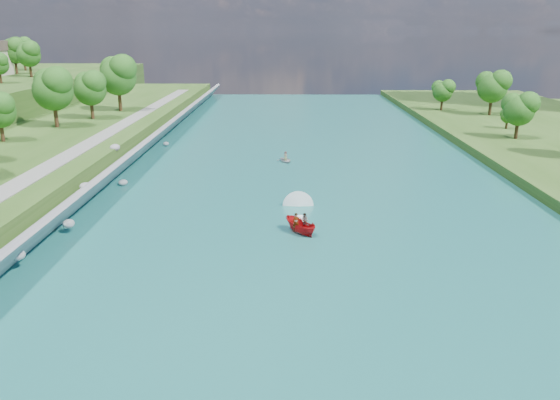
{
  "coord_description": "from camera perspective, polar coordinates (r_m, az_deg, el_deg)",
  "views": [
    {
      "loc": [
        -2.99,
        -38.46,
        19.62
      ],
      "look_at": [
        -3.6,
        16.81,
        2.5
      ],
      "focal_mm": 35.0,
      "sensor_mm": 36.0,
      "label": 1
    }
  ],
  "objects": [
    {
      "name": "ground",
      "position": [
        43.28,
        4.59,
        -9.81
      ],
      "size": [
        260.0,
        260.0,
        0.0
      ],
      "primitive_type": "plane",
      "color": "#2D5119",
      "rests_on": "ground"
    },
    {
      "name": "river_water",
      "position": [
        61.72,
        3.38,
        -1.31
      ],
      "size": [
        55.0,
        240.0,
        0.1
      ],
      "primitive_type": "cube",
      "color": "#1B6761",
      "rests_on": "ground"
    },
    {
      "name": "riprap_bank",
      "position": [
        64.6,
        -20.11,
        0.12
      ],
      "size": [
        4.59,
        236.0,
        4.28
      ],
      "color": "slate",
      "rests_on": "ground"
    },
    {
      "name": "riverside_path",
      "position": [
        67.43,
        -25.36,
        1.73
      ],
      "size": [
        3.0,
        200.0,
        0.1
      ],
      "primitive_type": "cube",
      "color": "gray",
      "rests_on": "berm_west"
    },
    {
      "name": "trees_ridge",
      "position": [
        154.9,
        -26.11,
        13.44
      ],
      "size": [
        18.51,
        52.21,
        10.77
      ],
      "color": "#264C14",
      "rests_on": "ridge_west"
    },
    {
      "name": "motorboat",
      "position": [
        56.48,
        2.08,
        -2.27
      ],
      "size": [
        3.79,
        18.92,
        2.23
      ],
      "rotation": [
        0.0,
        0.0,
        3.8
      ],
      "color": "#B70E11",
      "rests_on": "river_water"
    },
    {
      "name": "raft",
      "position": [
        85.42,
        0.57,
        4.26
      ],
      "size": [
        3.07,
        3.7,
        1.64
      ],
      "rotation": [
        0.0,
        0.0,
        0.28
      ],
      "color": "#93969B",
      "rests_on": "river_water"
    }
  ]
}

